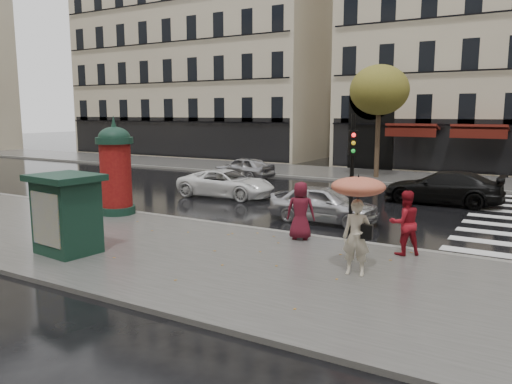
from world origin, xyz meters
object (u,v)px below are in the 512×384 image
Objects in this scene: woman_umbrella at (358,209)px; man_burgundy at (301,211)px; car_white at (226,183)px; newsstand at (67,213)px; woman_red at (405,223)px; car_black at (443,188)px; traffic_light at (352,170)px; car_silver at (324,204)px; morris_column at (116,167)px; car_far_silver at (244,168)px.

man_burgundy is at bearing 137.32° from woman_umbrella.
woman_umbrella reaches higher than car_white.
woman_umbrella is 7.72m from newsstand.
woman_red is 9.17m from car_black.
woman_red is 2.00m from traffic_light.
car_white is (-9.67, 5.90, -0.35)m from woman_red.
woman_umbrella reaches higher than newsstand.
woman_red is 11.33m from car_white.
newsstand reaches higher than car_silver.
newsstand is at bearing -58.18° from morris_column.
car_black is (3.01, 5.99, 0.04)m from car_silver.
traffic_light is (9.44, -0.67, 0.51)m from morris_column.
car_white is (-8.36, 6.48, -1.76)m from traffic_light.
man_burgundy is at bearing 46.10° from car_far_silver.
woman_red is (0.55, 2.27, -0.71)m from woman_umbrella.
morris_column reaches higher than woman_umbrella.
car_silver is at bearing 23.31° from morris_column.
man_burgundy is 0.38× the size of car_white.
morris_column is at bearing 175.96° from traffic_light.
car_far_silver is at bearing -82.13° from woman_red.
car_silver is (-3.64, 3.16, -0.32)m from woman_red.
car_far_silver is at bearing 105.31° from newsstand.
car_black is at bearing -124.43° from woman_red.
woman_umbrella is 0.64× the size of traffic_light.
man_burgundy is at bearing 0.00° from morris_column.
traffic_light is 10.72m from car_white.
woman_red is 17.19m from car_far_silver.
car_far_silver reaches higher than car_white.
woman_red is at bearing -0.49° from morris_column.
morris_column is (-7.64, 0.00, 0.89)m from man_burgundy.
woman_umbrella is 0.62× the size of car_far_silver.
morris_column is at bearing -48.12° from car_black.
woman_red is 3.12m from man_burgundy.
woman_red is 10.79m from morris_column.
woman_red is 0.47× the size of morris_column.
car_silver is 0.86× the size of car_white.
newsstand is at bearing -163.71° from woman_umbrella.
morris_column is 0.98× the size of traffic_light.
woman_umbrella is 3.56m from man_burgundy.
woman_red is 0.47× the size of traffic_light.
car_black is (7.31, 13.58, -0.51)m from newsstand.
car_silver is at bearing 122.03° from traffic_light.
traffic_light is 1.74× the size of newsstand.
woman_red is at bearing 160.03° from man_burgundy.
car_silver is at bearing -79.27° from woman_red.
car_silver is at bearing 119.68° from woman_umbrella.
morris_column is 7.84m from car_silver.
woman_red is 0.38× the size of car_white.
morris_column is at bearing 15.86° from car_far_silver.
man_burgundy is at bearing 159.73° from traffic_light.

